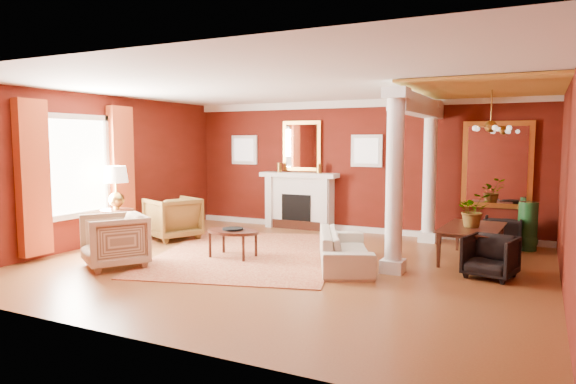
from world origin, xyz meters
The scene contains 27 objects.
ground centered at (0.00, 0.00, 0.00)m, with size 8.00×8.00×0.00m, color brown.
room_shell centered at (0.00, 0.00, 2.02)m, with size 8.04×7.04×2.92m.
fireplace centered at (-1.30, 3.32, 0.65)m, with size 1.85×0.42×1.29m.
overmantel_mirror centered at (-1.30, 3.45, 1.90)m, with size 0.95×0.07×1.15m.
flank_window_left centered at (-2.85, 3.46, 1.80)m, with size 0.70×0.07×0.70m.
flank_window_right centered at (0.25, 3.46, 1.80)m, with size 0.70×0.07×0.70m.
left_window centered at (-3.89, -0.60, 1.42)m, with size 0.21×2.55×2.60m.
column_front centered at (1.70, 0.30, 1.43)m, with size 0.36×0.36×2.80m.
column_back centered at (1.70, 3.00, 1.43)m, with size 0.36×0.36×2.80m.
header_beam centered at (1.70, 1.90, 2.62)m, with size 0.30×3.20×0.32m, color white.
amber_ceiling centered at (2.85, 1.75, 2.87)m, with size 2.30×3.40×0.04m, color gold.
dining_mirror centered at (2.90, 3.45, 1.55)m, with size 1.30×0.07×1.70m.
chandelier centered at (2.90, 1.80, 2.25)m, with size 0.60×0.62×0.75m.
crown_trim centered at (0.00, 3.46, 2.82)m, with size 8.00×0.08×0.16m, color white.
base_trim centered at (0.00, 3.46, 0.06)m, with size 8.00×0.08×0.12m, color white.
rug centered at (-0.95, 0.45, 0.01)m, with size 3.06×4.08×0.02m, color maroon.
sofa centered at (0.90, 0.37, 0.38)m, with size 1.97×0.57×0.77m, color beige.
armchair_leopard centered at (-3.07, 0.97, 0.48)m, with size 0.93×0.87×0.96m, color black.
armchair_stripe centered at (-2.39, -1.32, 0.47)m, with size 0.91×0.85×0.94m, color tan.
coffee_table centered at (-1.04, 0.07, 0.44)m, with size 0.96×0.96×0.48m.
coffee_book centered at (-1.07, 0.14, 0.59)m, with size 0.16×0.02×0.21m, color black.
side_table centered at (-3.50, -0.14, 1.04)m, with size 0.62×0.62×1.54m.
dining_table centered at (2.72, 1.66, 0.46)m, with size 1.64×0.58×0.92m, color black.
dining_chair_near centered at (3.06, 0.63, 0.35)m, with size 0.67×0.63×0.69m, color black.
dining_chair_far centered at (3.08, 2.93, 0.33)m, with size 0.65×0.61×0.67m, color black.
green_urn centered at (3.50, 3.00, 0.36)m, with size 0.38×0.38×0.91m.
potted_plant centered at (2.69, 1.64, 1.14)m, with size 0.52×0.58×0.45m, color #26591E.
Camera 1 is at (3.68, -7.33, 2.00)m, focal length 32.00 mm.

